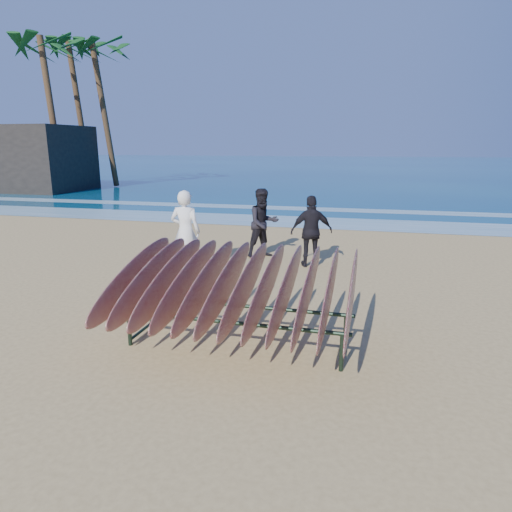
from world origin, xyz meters
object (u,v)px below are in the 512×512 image
object	(u,v)px
person_white	(186,232)
palm_right	(74,51)
palm_left	(45,50)
palm_mid	(100,52)
person_dark_b	(312,231)
building	(14,158)
person_dark_a	(263,223)
surfboard_rack	(236,286)

from	to	relation	value
person_white	palm_right	xyz separation A→B (m)	(-14.98, 18.64, 7.67)
palm_left	palm_mid	bearing A→B (deg)	64.08
person_white	person_dark_b	distance (m)	2.86
person_white	building	world-z (taller)	building
person_dark_b	palm_right	world-z (taller)	palm_right
person_dark_b	palm_right	bearing A→B (deg)	-63.46
person_dark_a	palm_right	size ratio (longest dim) A/B	0.18
person_dark_b	building	distance (m)	24.51
person_dark_b	palm_left	size ratio (longest dim) A/B	0.19
building	palm_mid	bearing A→B (deg)	27.42
person_dark_b	palm_mid	size ratio (longest dim) A/B	0.18
surfboard_rack	person_dark_a	world-z (taller)	person_dark_a
palm_right	person_dark_b	bearing A→B (deg)	-44.84
building	palm_left	world-z (taller)	palm_left
building	person_dark_a	bearing A→B (deg)	-35.42
person_dark_a	palm_left	distance (m)	21.23
palm_mid	palm_right	size ratio (longest dim) A/B	0.96
person_white	palm_right	world-z (taller)	palm_right
person_dark_a	person_white	bearing A→B (deg)	-168.02
palm_left	palm_right	bearing A→B (deg)	103.05
person_white	palm_mid	world-z (taller)	palm_mid
person_white	person_dark_a	size ratio (longest dim) A/B	1.06
palm_right	palm_left	bearing A→B (deg)	-76.95
person_white	palm_right	distance (m)	25.11
person_dark_a	palm_right	xyz separation A→B (m)	(-16.33, 16.88, 7.72)
person_dark_b	building	bearing A→B (deg)	-53.52
building	palm_left	size ratio (longest dim) A/B	0.99
person_dark_b	palm_mid	bearing A→B (deg)	-66.09
person_dark_a	palm_mid	world-z (taller)	palm_mid
palm_right	person_dark_a	bearing A→B (deg)	-45.94
palm_left	palm_mid	world-z (taller)	palm_mid
surfboard_rack	person_dark_a	distance (m)	5.32
person_dark_a	person_dark_b	xyz separation A→B (m)	(1.28, -0.64, -0.03)
person_white	surfboard_rack	bearing A→B (deg)	119.37
building	palm_left	distance (m)	6.88
palm_mid	person_white	bearing A→B (deg)	-54.61
palm_mid	surfboard_rack	bearing A→B (deg)	-55.20
surfboard_rack	palm_mid	bearing A→B (deg)	125.93
palm_left	palm_right	size ratio (longest dim) A/B	0.92
building	palm_mid	size ratio (longest dim) A/B	0.95
person_dark_a	palm_right	distance (m)	24.73
person_dark_a	palm_left	world-z (taller)	palm_left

